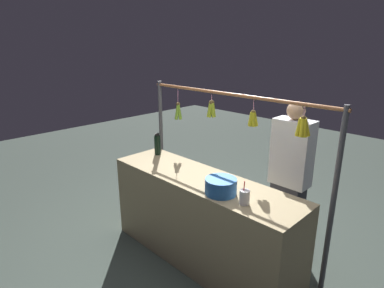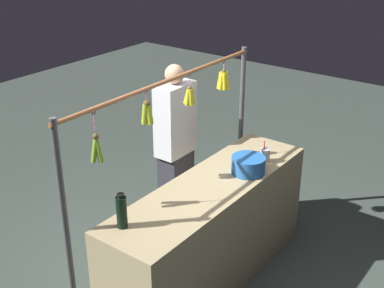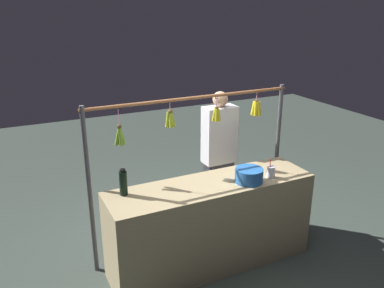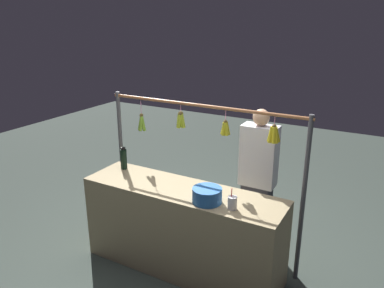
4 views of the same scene
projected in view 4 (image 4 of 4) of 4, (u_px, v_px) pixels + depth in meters
ground_plane at (183, 267)px, 3.95m from camera, size 12.00×12.00×0.00m
market_counter at (182, 229)px, 3.81m from camera, size 2.03×0.56×0.89m
display_rack at (203, 150)px, 3.90m from camera, size 2.20×0.12×1.67m
water_bottle at (124, 159)px, 4.12m from camera, size 0.07×0.07×0.25m
blue_bucket at (207, 195)px, 3.39m from camera, size 0.27×0.27×0.13m
drink_cup at (232, 203)px, 3.27m from camera, size 0.08×0.08×0.19m
vendor_person at (257, 182)px, 4.09m from camera, size 0.38×0.20×1.59m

